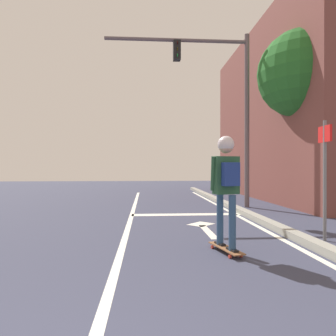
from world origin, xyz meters
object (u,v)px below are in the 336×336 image
skater (226,176)px  skateboard (226,248)px  traffic_signal_mast (217,88)px  roadside_tree (302,75)px  street_sign_post (325,162)px

skater → skateboard: bearing=104.1°
traffic_signal_mast → roadside_tree: (2.69, -0.49, 0.36)m
skateboard → street_sign_post: street_sign_post is taller
skateboard → roadside_tree: roadside_tree is taller
skateboard → street_sign_post: size_ratio=0.40×
traffic_signal_mast → roadside_tree: traffic_signal_mast is taller
traffic_signal_mast → street_sign_post: (0.89, -4.81, -2.55)m
traffic_signal_mast → street_sign_post: bearing=-79.5°
traffic_signal_mast → skateboard: bearing=-101.6°
street_sign_post → roadside_tree: roadside_tree is taller
skater → traffic_signal_mast: size_ratio=0.30×
skater → roadside_tree: 7.03m
street_sign_post → traffic_signal_mast: bearing=100.5°
traffic_signal_mast → roadside_tree: 2.76m
traffic_signal_mast → roadside_tree: size_ratio=1.00×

